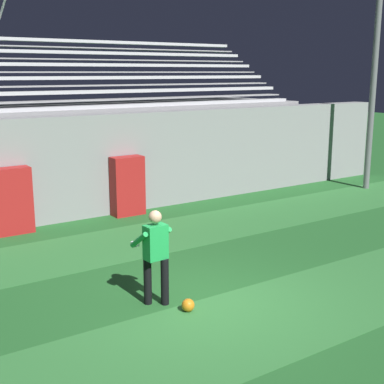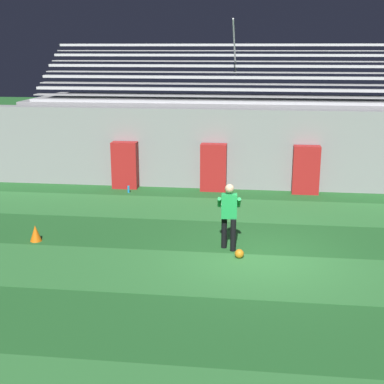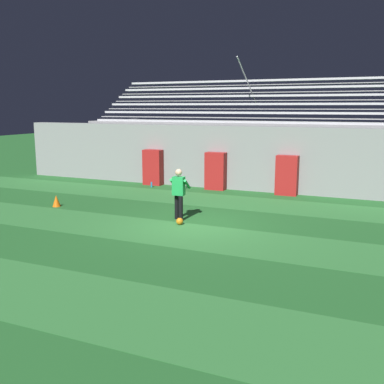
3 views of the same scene
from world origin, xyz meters
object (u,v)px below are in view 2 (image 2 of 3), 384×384
Objects in this scene: goalkeeper at (229,212)px; water_bottle at (129,189)px; padding_pillar_far_left at (125,165)px; traffic_cone at (36,233)px; padding_pillar_gate_right at (306,170)px; soccer_ball at (239,254)px; padding_pillar_gate_left at (214,167)px.

water_bottle is at bearing 126.99° from goalkeeper.
padding_pillar_far_left is at bearing 125.53° from goalkeeper.
traffic_cone is at bearing -104.36° from water_bottle.
traffic_cone is (-1.02, -5.59, -0.62)m from padding_pillar_far_left.
padding_pillar_gate_right reaches higher than soccer_ball.
soccer_ball is 0.52× the size of traffic_cone.
soccer_ball is at bearing -53.95° from water_bottle.
water_bottle is (-6.04, -0.63, -0.71)m from padding_pillar_gate_right.
soccer_ball is at bearing -62.99° from goalkeeper.
padding_pillar_gate_right is 6.89× the size of water_bottle.
water_bottle is (0.25, -0.63, -0.71)m from padding_pillar_far_left.
water_bottle is at bearing 75.64° from traffic_cone.
padding_pillar_gate_left reaches higher than traffic_cone.
soccer_ball is (-2.03, -6.13, -0.72)m from padding_pillar_gate_right.
padding_pillar_gate_left reaches higher than water_bottle.
soccer_ball is 0.92× the size of water_bottle.
goalkeeper is at bearing -112.70° from padding_pillar_gate_right.
soccer_ball is at bearing -55.20° from padding_pillar_far_left.
padding_pillar_gate_right is 6.50m from soccer_ball.
traffic_cone is at bearing -142.60° from padding_pillar_gate_right.
padding_pillar_far_left is 0.98m from water_bottle.
water_bottle is (-3.72, 4.93, -0.83)m from goalkeeper.
padding_pillar_far_left reaches higher than soccer_ball.
traffic_cone is 1.75× the size of water_bottle.
goalkeeper reaches higher than padding_pillar_gate_right.
padding_pillar_gate_right reaches higher than water_bottle.
goalkeeper reaches higher than soccer_ball.
water_bottle is (-4.01, 5.51, 0.01)m from soccer_ball.
soccer_ball is (1.12, -6.13, -0.72)m from padding_pillar_gate_left.
goalkeeper is (0.83, -5.56, 0.13)m from padding_pillar_gate_left.
traffic_cone is 5.12m from water_bottle.
padding_pillar_far_left is 5.71m from traffic_cone.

